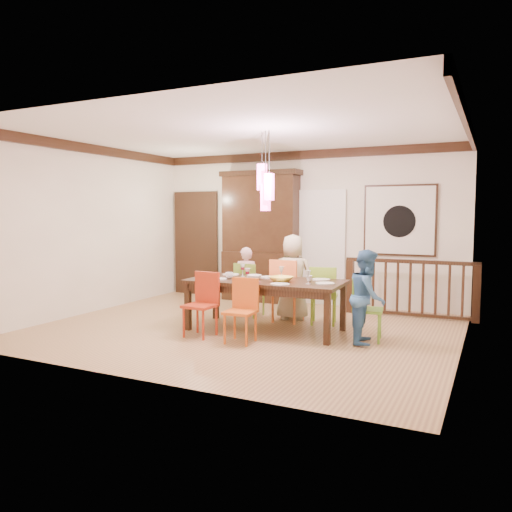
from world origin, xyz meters
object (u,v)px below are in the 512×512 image
at_px(chair_end_right, 368,304).
at_px(person_far_left, 246,281).
at_px(china_hutch, 261,236).
at_px(person_end_right, 367,296).
at_px(chair_far_left, 250,286).
at_px(dining_table, 265,285).
at_px(balustrade, 410,287).
at_px(person_far_mid, 293,277).

distance_m(chair_end_right, person_far_left, 2.36).
bearing_deg(china_hutch, person_end_right, -40.73).
xyz_separation_m(person_far_left, person_end_right, (2.25, -0.87, 0.04)).
distance_m(chair_far_left, person_end_right, 2.35).
relative_size(dining_table, chair_far_left, 2.58).
bearing_deg(chair_far_left, person_far_left, 8.67).
xyz_separation_m(chair_far_left, chair_end_right, (2.16, -0.76, -0.02)).
height_order(dining_table, balustrade, balustrade).
bearing_deg(china_hutch, chair_far_left, -71.45).
distance_m(dining_table, person_far_mid, 0.88).
bearing_deg(chair_end_right, dining_table, 84.03).
bearing_deg(balustrade, person_far_mid, -150.13).
xyz_separation_m(dining_table, person_far_left, (-0.73, 0.82, -0.09)).
height_order(chair_far_left, person_end_right, person_end_right).
bearing_deg(dining_table, person_far_left, 129.53).
bearing_deg(person_end_right, person_far_left, 59.95).
bearing_deg(person_far_mid, chair_end_right, 138.60).
bearing_deg(chair_end_right, person_far_left, 62.75).
height_order(chair_far_left, balustrade, balustrade).
xyz_separation_m(chair_end_right, balustrade, (0.28, 1.81, 0.01)).
height_order(dining_table, person_end_right, person_end_right).
height_order(dining_table, person_far_mid, person_far_mid).
bearing_deg(chair_far_left, dining_table, 132.60).
distance_m(dining_table, balustrade, 2.59).
xyz_separation_m(chair_far_left, person_end_right, (2.18, -0.88, 0.11)).
bearing_deg(person_far_left, person_far_mid, 165.66).
relative_size(balustrade, person_far_left, 1.84).
relative_size(china_hutch, person_far_left, 2.19).
xyz_separation_m(china_hutch, balustrade, (2.90, -0.35, -0.77)).
relative_size(china_hutch, person_end_right, 2.03).
relative_size(person_far_left, person_end_right, 0.93).
relative_size(person_far_mid, person_end_right, 1.11).
bearing_deg(person_end_right, chair_end_right, 0.44).
bearing_deg(person_end_right, chair_far_left, 59.16).
xyz_separation_m(dining_table, china_hutch, (-1.13, 2.23, 0.60)).
distance_m(chair_far_left, person_far_left, 0.10).
distance_m(chair_end_right, china_hutch, 3.49).
distance_m(chair_far_left, chair_end_right, 2.29).
bearing_deg(china_hutch, person_far_left, -74.28).
bearing_deg(china_hutch, balustrade, -6.80).
height_order(china_hutch, person_end_right, china_hutch).
relative_size(chair_end_right, china_hutch, 0.34).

